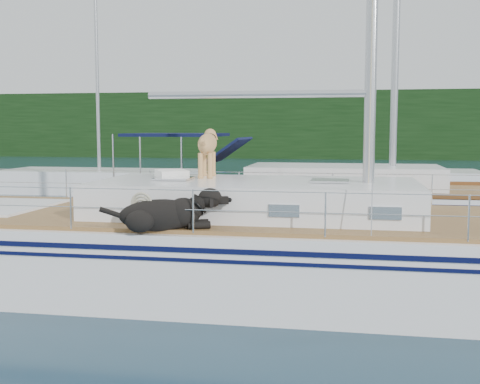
# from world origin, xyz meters

# --- Properties ---
(ground) EXTENTS (120.00, 120.00, 0.00)m
(ground) POSITION_xyz_m (0.00, 0.00, 0.00)
(ground) COLOR black
(ground) RESTS_ON ground
(tree_line) EXTENTS (90.00, 3.00, 6.00)m
(tree_line) POSITION_xyz_m (0.00, 45.00, 3.00)
(tree_line) COLOR black
(tree_line) RESTS_ON ground
(shore_bank) EXTENTS (92.00, 1.00, 1.20)m
(shore_bank) POSITION_xyz_m (0.00, 46.20, 0.60)
(shore_bank) COLOR #595147
(shore_bank) RESTS_ON ground
(main_sailboat) EXTENTS (12.00, 4.11, 14.01)m
(main_sailboat) POSITION_xyz_m (0.09, -0.00, 0.68)
(main_sailboat) COLOR white
(main_sailboat) RESTS_ON ground
(neighbor_sailboat) EXTENTS (11.00, 3.50, 13.30)m
(neighbor_sailboat) POSITION_xyz_m (1.09, 5.81, 0.63)
(neighbor_sailboat) COLOR white
(neighbor_sailboat) RESTS_ON ground
(bg_boat_west) EXTENTS (8.00, 3.00, 11.65)m
(bg_boat_west) POSITION_xyz_m (-8.00, 14.00, 0.45)
(bg_boat_west) COLOR white
(bg_boat_west) RESTS_ON ground
(bg_boat_center) EXTENTS (7.20, 3.00, 11.65)m
(bg_boat_center) POSITION_xyz_m (4.00, 16.00, 0.45)
(bg_boat_center) COLOR white
(bg_boat_center) RESTS_ON ground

